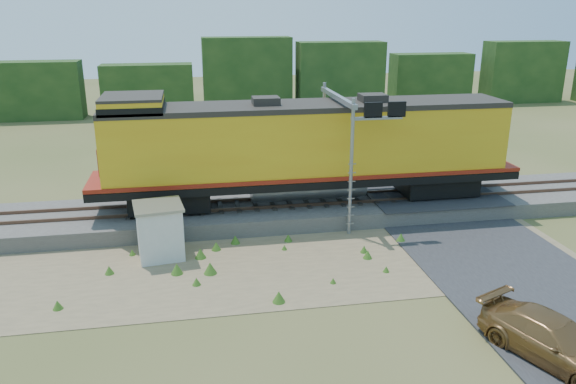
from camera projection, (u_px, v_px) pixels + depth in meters
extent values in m
plane|color=#475123|center=(334.00, 264.00, 24.21)|extent=(140.00, 140.00, 0.00)
cube|color=slate|center=(306.00, 209.00, 29.69)|extent=(70.00, 5.00, 0.80)
cube|color=brown|center=(309.00, 205.00, 28.87)|extent=(70.00, 0.10, 0.16)
cube|color=brown|center=(303.00, 196.00, 30.21)|extent=(70.00, 0.10, 0.16)
cube|color=#8C7754|center=(286.00, 263.00, 24.34)|extent=(26.00, 8.00, 0.03)
cube|color=#38383A|center=(431.00, 194.00, 30.72)|extent=(7.00, 5.20, 0.06)
cube|color=#38383A|center=(349.00, 142.00, 45.92)|extent=(7.00, 24.00, 0.08)
cube|color=#1A3814|center=(244.00, 80.00, 58.71)|extent=(36.00, 3.00, 6.50)
cube|color=black|center=(170.00, 197.00, 28.20)|extent=(3.95, 2.52, 0.99)
cube|color=black|center=(436.00, 183.00, 30.57)|extent=(3.95, 2.52, 0.99)
cube|color=black|center=(308.00, 177.00, 29.17)|extent=(21.92, 3.29, 0.39)
cylinder|color=gray|center=(308.00, 187.00, 29.33)|extent=(6.03, 1.32, 1.32)
cube|color=gold|center=(309.00, 142.00, 28.57)|extent=(20.28, 3.18, 3.40)
cube|color=maroon|center=(309.00, 171.00, 29.06)|extent=(21.92, 3.34, 0.20)
cube|color=#28231E|center=(309.00, 106.00, 28.00)|extent=(20.28, 3.23, 0.26)
cube|color=gold|center=(133.00, 106.00, 26.50)|extent=(2.85, 3.18, 0.77)
cube|color=#28231E|center=(132.00, 97.00, 26.36)|extent=(2.85, 3.23, 0.13)
cube|color=black|center=(133.00, 107.00, 26.51)|extent=(2.90, 3.23, 0.38)
cube|color=maroon|center=(102.00, 158.00, 27.00)|extent=(0.11, 2.19, 1.32)
cube|color=#28231E|center=(266.00, 102.00, 27.55)|extent=(1.32, 1.10, 0.49)
cube|color=#28231E|center=(373.00, 99.00, 28.46)|extent=(1.32, 1.10, 0.49)
cube|color=silver|center=(160.00, 232.00, 24.62)|extent=(2.11, 2.11, 2.34)
cube|color=gray|center=(158.00, 206.00, 24.23)|extent=(2.32, 2.32, 0.11)
cylinder|color=gray|center=(351.00, 169.00, 26.42)|extent=(0.17, 0.17, 6.64)
cylinder|color=gray|center=(323.00, 142.00, 31.65)|extent=(0.17, 0.17, 6.64)
cube|color=gray|center=(338.00, 97.00, 28.11)|extent=(0.24, 6.20, 0.24)
cube|color=gray|center=(377.00, 118.00, 25.86)|extent=(2.47, 0.14, 0.14)
cube|color=black|center=(373.00, 110.00, 25.71)|extent=(0.85, 0.14, 0.71)
cube|color=black|center=(397.00, 109.00, 25.90)|extent=(0.85, 0.14, 0.71)
imported|color=olive|center=(554.00, 340.00, 17.47)|extent=(3.70, 5.20, 1.40)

